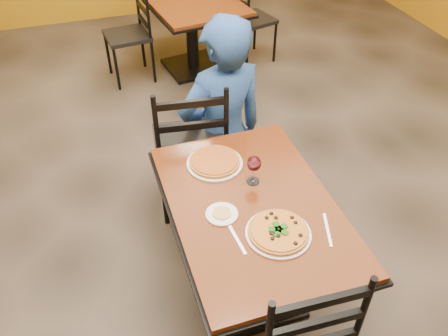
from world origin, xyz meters
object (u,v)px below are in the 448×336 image
object	(u,v)px
pizza_main	(278,231)
wine_glass	(254,169)
chair_second_left	(127,36)
diner	(222,110)
chair_main_far	(189,143)
table_main	(251,230)
pizza_far	(215,161)
table_second	(191,17)
side_plate	(222,214)
plate_main	(278,234)
chair_second_right	(252,20)
plate_far	(215,163)

from	to	relation	value
pizza_main	wine_glass	world-z (taller)	wine_glass
chair_second_left	diner	bearing A→B (deg)	5.77
chair_main_far	wine_glass	xyz separation A→B (m)	(0.16, -0.74, 0.33)
chair_second_left	diner	xyz separation A→B (m)	(0.37, -1.85, 0.22)
table_main	pizza_far	size ratio (longest dim) A/B	4.39
table_second	diner	size ratio (longest dim) A/B	1.00
side_plate	pizza_main	bearing A→B (deg)	-43.80
plate_main	side_plate	distance (m)	0.29
table_second	wine_glass	distance (m)	2.72
table_second	chair_main_far	size ratio (longest dim) A/B	1.30
table_main	chair_main_far	distance (m)	0.91
chair_second_left	pizza_main	world-z (taller)	chair_second_left
chair_second_right	pizza_far	size ratio (longest dim) A/B	3.18
plate_main	table_second	bearing A→B (deg)	82.57
plate_main	chair_second_right	bearing A→B (deg)	71.03
chair_main_far	diner	bearing A→B (deg)	-154.01
chair_second_right	wine_glass	size ratio (longest dim) A/B	4.94
chair_second_right	diner	size ratio (longest dim) A/B	0.67
plate_far	pizza_main	bearing A→B (deg)	-77.64
chair_second_left	pizza_main	bearing A→B (deg)	-0.96
chair_main_far	wine_glass	world-z (taller)	chair_main_far
chair_second_left	side_plate	xyz separation A→B (m)	(0.04, -2.86, 0.30)
chair_main_far	plate_far	world-z (taller)	chair_main_far
table_second	diner	xyz separation A→B (m)	(-0.28, -1.85, 0.11)
plate_main	wine_glass	xyz separation A→B (m)	(0.02, 0.38, 0.08)
plate_far	wine_glass	bearing A→B (deg)	-53.66
chair_second_right	plate_main	world-z (taller)	chair_second_right
diner	wine_glass	distance (m)	0.85
chair_main_far	pizza_far	distance (m)	0.60
plate_main	diner	bearing A→B (deg)	84.27
pizza_far	plate_main	bearing A→B (deg)	-77.64
diner	pizza_main	xyz separation A→B (m)	(-0.12, -1.21, 0.10)
chair_main_far	wine_glass	bearing A→B (deg)	109.67
table_second	side_plate	bearing A→B (deg)	-102.06
chair_second_left	table_second	bearing A→B (deg)	84.31
table_second	wine_glass	bearing A→B (deg)	-98.04
chair_main_far	plate_far	bearing A→B (deg)	98.70
plate_main	plate_far	xyz separation A→B (m)	(-0.13, 0.58, 0.00)
pizza_far	wine_glass	distance (m)	0.26
chair_main_far	pizza_main	world-z (taller)	chair_main_far
pizza_main	side_plate	distance (m)	0.29
table_main	pizza_main	distance (m)	0.31
chair_second_left	pizza_main	size ratio (longest dim) A/B	3.18
table_second	side_plate	distance (m)	2.93
plate_main	table_main	bearing A→B (deg)	100.26
chair_main_far	pizza_far	xyz separation A→B (m)	(0.01, -0.54, 0.26)
table_main	pizza_main	size ratio (longest dim) A/B	4.33
table_second	plate_far	size ratio (longest dim) A/B	4.30
diner	side_plate	size ratio (longest dim) A/B	8.33
table_second	side_plate	xyz separation A→B (m)	(-0.61, -2.86, 0.20)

